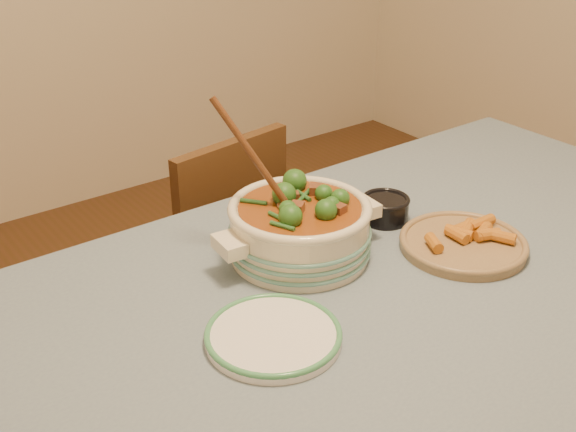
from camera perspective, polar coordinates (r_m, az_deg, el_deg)
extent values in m
cube|color=brown|center=(1.41, 10.76, -6.46)|extent=(1.60, 1.00, 0.05)
cube|color=gray|center=(1.39, 10.86, -5.50)|extent=(1.68, 1.08, 0.01)
cylinder|color=brown|center=(2.32, 14.72, -3.22)|extent=(0.07, 0.07, 0.70)
cylinder|color=#ECE1C5|center=(1.43, 0.92, -1.30)|extent=(0.30, 0.30, 0.11)
torus|color=#ECE1C5|center=(1.40, 0.94, 0.63)|extent=(0.28, 0.28, 0.02)
cube|color=#ECE1C5|center=(1.50, 5.94, 0.73)|extent=(0.05, 0.08, 0.03)
cube|color=#ECE1C5|center=(1.36, -4.63, -2.34)|extent=(0.05, 0.08, 0.03)
cylinder|color=brown|center=(1.41, 0.94, 0.38)|extent=(0.24, 0.24, 0.02)
cylinder|color=white|center=(1.22, -1.17, -9.50)|extent=(0.24, 0.24, 0.02)
torus|color=#459960|center=(1.22, -1.17, -9.24)|extent=(0.23, 0.23, 0.01)
cylinder|color=black|center=(1.59, 7.68, 0.49)|extent=(0.13, 0.13, 0.05)
torus|color=black|center=(1.58, 7.74, 1.32)|extent=(0.11, 0.11, 0.01)
cylinder|color=black|center=(1.59, 7.71, 0.99)|extent=(0.09, 0.09, 0.01)
cylinder|color=#9C8156|center=(1.52, 13.65, -2.27)|extent=(0.30, 0.30, 0.02)
torus|color=#9C8156|center=(1.51, 13.69, -1.97)|extent=(0.26, 0.26, 0.01)
cube|color=brown|center=(2.19, -7.12, -2.83)|extent=(0.43, 0.43, 0.04)
cube|color=brown|center=(1.97, -4.36, 0.45)|extent=(0.38, 0.09, 0.40)
cylinder|color=brown|center=(2.48, -6.30, -4.19)|extent=(0.04, 0.04, 0.40)
cylinder|color=brown|center=(2.33, -12.44, -7.07)|extent=(0.04, 0.04, 0.40)
cylinder|color=brown|center=(2.28, -1.09, -7.21)|extent=(0.04, 0.04, 0.40)
cylinder|color=brown|center=(2.11, -7.46, -10.68)|extent=(0.04, 0.04, 0.40)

